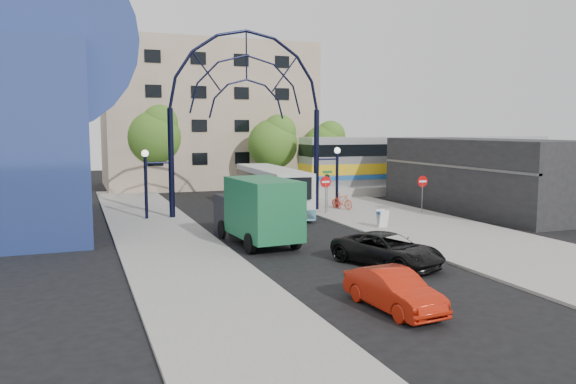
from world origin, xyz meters
name	(u,v)px	position (x,y,z in m)	size (l,w,h in m)	color
ground	(340,260)	(0.00, 0.00, 0.00)	(120.00, 120.00, 0.00)	black
sidewalk_east	(438,231)	(8.00, 4.00, 0.06)	(8.00, 56.00, 0.12)	gray
plaza_west	(169,243)	(-6.50, 6.00, 0.06)	(5.00, 50.00, 0.12)	gray
gateway_arch	(247,85)	(0.00, 14.00, 8.56)	(13.64, 0.44, 12.10)	black
stop_sign	(326,185)	(4.80, 12.00, 1.99)	(0.80, 0.07, 2.50)	slate
do_not_enter_sign	(423,185)	(11.00, 10.00, 1.98)	(0.76, 0.07, 2.48)	slate
street_name_sign	(327,182)	(5.20, 12.60, 2.13)	(0.70, 0.70, 2.80)	slate
sandwich_board	(382,216)	(5.60, 5.98, 0.74)	(0.55, 0.61, 0.99)	white
commercial_block_east	(483,175)	(16.00, 10.00, 2.50)	(6.00, 16.00, 5.00)	black
apartment_block	(206,116)	(2.00, 34.97, 7.00)	(20.00, 12.10, 14.00)	tan
train_platform	(430,186)	(20.00, 22.00, 0.40)	(32.00, 5.00, 0.80)	gray
train_car	(430,159)	(20.00, 22.00, 2.90)	(25.10, 3.05, 4.20)	#B7B7BC
tree_north_a	(274,141)	(6.12, 25.93, 4.61)	(4.48, 4.48, 7.00)	#382314
tree_north_b	(155,134)	(-3.88, 29.93, 5.27)	(5.12, 5.12, 8.00)	#382314
tree_north_c	(326,144)	(12.12, 27.93, 4.28)	(4.16, 4.16, 6.50)	#382314
city_bus	(271,189)	(1.90, 14.60, 1.59)	(3.07, 11.17, 3.03)	silver
green_truck	(256,211)	(-2.32, 4.75, 1.65)	(2.92, 6.72, 3.31)	black
black_suv	(388,250)	(1.42, -1.60, 0.68)	(2.27, 4.92, 1.37)	black
red_sedan	(394,290)	(-1.43, -6.71, 0.64)	(1.36, 3.91, 1.29)	#B61D0B
bike_near_a	(337,202)	(6.59, 14.00, 0.54)	(0.56, 1.60, 0.84)	red
bike_near_b	(342,201)	(6.72, 13.37, 0.66)	(0.51, 1.80, 1.08)	#E4462D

